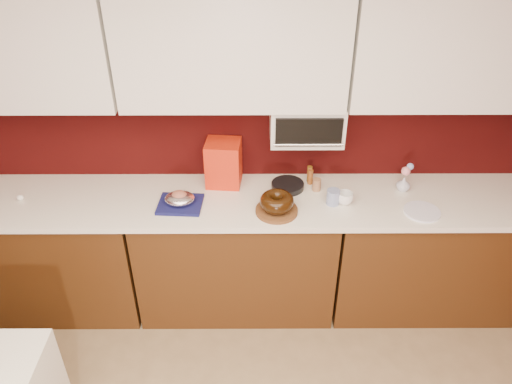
{
  "coord_description": "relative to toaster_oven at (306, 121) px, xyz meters",
  "views": [
    {
      "loc": [
        0.12,
        -0.72,
        2.72
      ],
      "look_at": [
        0.13,
        1.84,
        1.02
      ],
      "focal_mm": 35.0,
      "sensor_mm": 36.0,
      "label": 1
    }
  ],
  "objects": [
    {
      "name": "base_cabinet_right",
      "position": [
        0.88,
        -0.17,
        -0.95
      ],
      "size": [
        1.31,
        0.58,
        0.86
      ],
      "primitive_type": "cube",
      "color": "#47260E",
      "rests_on": "floor"
    },
    {
      "name": "ceiling",
      "position": [
        -0.45,
        -2.1,
        1.12
      ],
      "size": [
        4.0,
        4.5,
        0.02
      ],
      "primitive_type": "cube",
      "color": "white",
      "rests_on": "wall_back"
    },
    {
      "name": "blue_jar",
      "position": [
        0.17,
        -0.22,
        -0.43
      ],
      "size": [
        0.09,
        0.09,
        0.1
      ],
      "primitive_type": "cylinder",
      "rotation": [
        0.0,
        0.0,
        0.14
      ],
      "color": "navy",
      "rests_on": "countertop"
    },
    {
      "name": "coffee_mug",
      "position": [
        0.25,
        -0.22,
        -0.43
      ],
      "size": [
        0.12,
        0.12,
        0.1
      ],
      "primitive_type": "imported",
      "rotation": [
        0.0,
        0.0,
        0.72
      ],
      "color": "white",
      "rests_on": "countertop"
    },
    {
      "name": "upper_cabinet_center",
      "position": [
        -0.45,
        -0.02,
        0.48
      ],
      "size": [
        1.31,
        0.33,
        0.7
      ],
      "primitive_type": "cube",
      "color": "white",
      "rests_on": "wall_back"
    },
    {
      "name": "foil_ham_nest",
      "position": [
        -0.8,
        -0.24,
        -0.42
      ],
      "size": [
        0.21,
        0.19,
        0.07
      ],
      "primitive_type": "ellipsoid",
      "rotation": [
        0.0,
        0.0,
        0.17
      ],
      "color": "white",
      "rests_on": "navy_towel"
    },
    {
      "name": "flower_pink",
      "position": [
        0.66,
        -0.06,
        -0.33
      ],
      "size": [
        0.06,
        0.06,
        0.06
      ],
      "primitive_type": "sphere",
      "color": "pink",
      "rests_on": "flower_vase"
    },
    {
      "name": "china_plate",
      "position": [
        0.72,
        -0.32,
        -0.47
      ],
      "size": [
        0.28,
        0.28,
        0.01
      ],
      "primitive_type": "cylinder",
      "rotation": [
        0.0,
        0.0,
        0.31
      ],
      "color": "white",
      "rests_on": "countertop"
    },
    {
      "name": "base_cabinet_left",
      "position": [
        -1.78,
        -0.17,
        -0.95
      ],
      "size": [
        1.31,
        0.58,
        0.86
      ],
      "primitive_type": "cube",
      "color": "#47260E",
      "rests_on": "floor"
    },
    {
      "name": "base_cabinet_center",
      "position": [
        -0.45,
        -0.17,
        -0.95
      ],
      "size": [
        1.31,
        0.58,
        0.86
      ],
      "primitive_type": "cube",
      "color": "#47260E",
      "rests_on": "floor"
    },
    {
      "name": "paper_cup",
      "position": [
        0.09,
        -0.06,
        -0.43
      ],
      "size": [
        0.06,
        0.06,
        0.08
      ],
      "primitive_type": "cylinder",
      "rotation": [
        0.0,
        0.0,
        0.12
      ],
      "color": "#976844",
      "rests_on": "countertop"
    },
    {
      "name": "roasted_ham",
      "position": [
        -0.8,
        -0.24,
        -0.4
      ],
      "size": [
        0.12,
        0.11,
        0.06
      ],
      "primitive_type": "ellipsoid",
      "rotation": [
        0.0,
        0.0,
        -0.42
      ],
      "color": "#AB644E",
      "rests_on": "foil_ham_nest"
    },
    {
      "name": "toaster_oven_door",
      "position": [
        0.0,
        -0.16,
        0.0
      ],
      "size": [
        0.4,
        0.02,
        0.18
      ],
      "primitive_type": "cube",
      "color": "black",
      "rests_on": "toaster_oven"
    },
    {
      "name": "wall_back",
      "position": [
        -0.45,
        0.15,
        -0.12
      ],
      "size": [
        4.0,
        0.02,
        2.5
      ],
      "primitive_type": "cube",
      "color": "#340707",
      "rests_on": "floor"
    },
    {
      "name": "cake_base",
      "position": [
        -0.19,
        -0.31,
        -0.46
      ],
      "size": [
        0.34,
        0.34,
        0.02
      ],
      "primitive_type": "cylinder",
      "rotation": [
        0.0,
        0.0,
        0.34
      ],
      "color": "brown",
      "rests_on": "countertop"
    },
    {
      "name": "toaster_oven_handle",
      "position": [
        0.0,
        -0.18,
        -0.07
      ],
      "size": [
        0.42,
        0.02,
        0.02
      ],
      "primitive_type": "cylinder",
      "rotation": [
        0.0,
        1.57,
        0.0
      ],
      "color": "silver",
      "rests_on": "toaster_oven"
    },
    {
      "name": "flower_blue",
      "position": [
        0.69,
        -0.04,
        -0.3
      ],
      "size": [
        0.05,
        0.05,
        0.05
      ],
      "primitive_type": "sphere",
      "color": "#8FA6E5",
      "rests_on": "flower_vase"
    },
    {
      "name": "navy_towel",
      "position": [
        -0.8,
        -0.24,
        -0.46
      ],
      "size": [
        0.29,
        0.25,
        0.02
      ],
      "primitive_type": "cube",
      "rotation": [
        0.0,
        0.0,
        -0.06
      ],
      "color": "#151852",
      "rests_on": "countertop"
    },
    {
      "name": "bundt_cake",
      "position": [
        -0.19,
        -0.31,
        -0.4
      ],
      "size": [
        0.27,
        0.27,
        0.09
      ],
      "primitive_type": "torus",
      "rotation": [
        0.0,
        0.0,
        0.31
      ],
      "color": "black",
      "rests_on": "cake_base"
    },
    {
      "name": "pandoro_box",
      "position": [
        -0.53,
        0.03,
        -0.32
      ],
      "size": [
        0.24,
        0.22,
        0.31
      ],
      "primitive_type": "cube",
      "rotation": [
        0.0,
        0.0,
        -0.09
      ],
      "color": "#B80C0F",
      "rests_on": "countertop"
    },
    {
      "name": "toaster_oven",
      "position": [
        0.0,
        0.0,
        0.0
      ],
      "size": [
        0.45,
        0.3,
        0.25
      ],
      "primitive_type": "cube",
      "color": "white",
      "rests_on": "upper_cabinet_center"
    },
    {
      "name": "dark_pan",
      "position": [
        -0.1,
        -0.04,
        -0.46
      ],
      "size": [
        0.25,
        0.25,
        0.04
      ],
      "primitive_type": "cylinder",
      "rotation": [
        0.0,
        0.0,
        0.19
      ],
      "color": "black",
      "rests_on": "countertop"
    },
    {
      "name": "amber_bottle_tall",
      "position": [
        0.05,
        0.05,
        -0.42
      ],
      "size": [
        0.04,
        0.04,
        0.12
      ],
      "primitive_type": "cylinder",
      "rotation": [
        0.0,
        0.0,
        0.2
      ],
      "color": "brown",
      "rests_on": "countertop"
    },
    {
      "name": "upper_cabinet_right",
      "position": [
        0.88,
        -0.02,
        0.48
      ],
      "size": [
        1.31,
        0.33,
        0.7
      ],
      "primitive_type": "cube",
      "color": "white",
      "rests_on": "wall_back"
    },
    {
      "name": "countertop",
      "position": [
        -0.45,
        -0.17,
        -0.49
      ],
      "size": [
        4.0,
        0.62,
        0.04
      ],
      "primitive_type": "cube",
      "color": "white",
      "rests_on": "base_cabinet_center"
    },
    {
      "name": "egg_right",
      "position": [
        -1.83,
        -0.17,
        -0.46
      ],
      "size": [
        0.06,
        0.05,
        0.04
      ],
      "primitive_type": "ellipsoid",
      "rotation": [
        0.0,
        0.0,
        0.31
      ],
      "color": "white",
      "rests_on": "countertop"
    },
    {
      "name": "flower_vase",
      "position": [
        0.66,
        -0.06,
        -0.42
      ],
      "size": [
        0.08,
        0.08,
        0.11
      ],
      "primitive_type": "imported",
      "rotation": [
        0.0,
        0.0,
        -0.06
      ],
      "color": "silver",
      "rests_on": "countertop"
    },
    {
      "name": "amber_bottle",
      "position": [
        0.05,
        0.02,
        -0.42
      ],
      "size": [
        0.04,
        0.04,
        0.11
      ],
      "primitive_type": "cylinder",
      "rotation": [
        0.0,
        0.0,
        -0.2
      ],
      "color": "brown",
      "rests_on": "countertop"
    }
  ]
}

